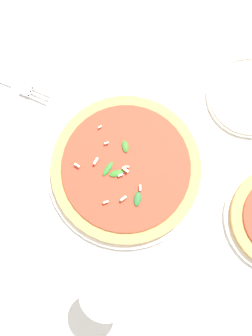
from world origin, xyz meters
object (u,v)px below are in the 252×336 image
(side_plate_white, at_px, (249,96))
(pizza_arugula_main, at_px, (126,169))
(wine_glass, at_px, (108,292))
(fork, at_px, (0,79))

(side_plate_white, bearing_deg, pizza_arugula_main, -142.06)
(pizza_arugula_main, bearing_deg, side_plate_white, 37.94)
(pizza_arugula_main, xyz_separation_m, side_plate_white, (0.24, 0.18, -0.01))
(wine_glass, xyz_separation_m, fork, (-0.28, 0.39, -0.10))
(side_plate_white, bearing_deg, fork, -177.40)
(wine_glass, bearing_deg, side_plate_white, 59.94)
(pizza_arugula_main, height_order, wine_glass, wine_glass)
(fork, height_order, side_plate_white, side_plate_white)
(wine_glass, xyz_separation_m, side_plate_white, (0.24, 0.42, -0.10))
(wine_glass, height_order, side_plate_white, wine_glass)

